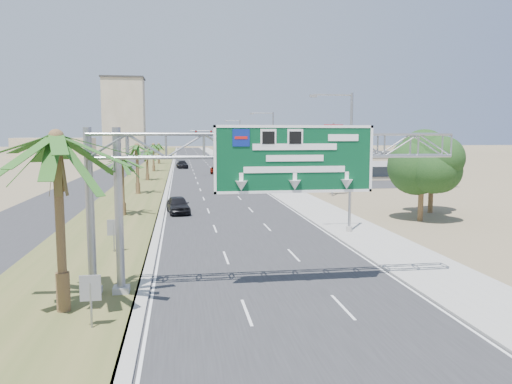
{
  "coord_description": "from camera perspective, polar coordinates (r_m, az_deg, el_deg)",
  "views": [
    {
      "loc": [
        -4.54,
        -12.09,
        7.08
      ],
      "look_at": [
        -0.76,
        12.63,
        4.2
      ],
      "focal_mm": 35.0,
      "sensor_mm": 36.0,
      "label": 1
    }
  ],
  "objects": [
    {
      "name": "road",
      "position": [
        122.38,
        -6.56,
        3.22
      ],
      "size": [
        12.0,
        300.0,
        0.02
      ],
      "primitive_type": "cube",
      "color": "#28282B",
      "rests_on": "ground"
    },
    {
      "name": "sidewalk_right",
      "position": [
        122.99,
        -2.6,
        3.29
      ],
      "size": [
        4.0,
        300.0,
        0.1
      ],
      "primitive_type": "cube",
      "color": "#9E9B93",
      "rests_on": "ground"
    },
    {
      "name": "median_grass",
      "position": [
        122.41,
        -11.25,
        3.16
      ],
      "size": [
        7.0,
        300.0,
        0.12
      ],
      "primitive_type": "cube",
      "color": "#465224",
      "rests_on": "ground"
    },
    {
      "name": "opposing_road",
      "position": [
        122.93,
        -14.52,
        3.07
      ],
      "size": [
        8.0,
        300.0,
        0.02
      ],
      "primitive_type": "cube",
      "color": "#28282B",
      "rests_on": "ground"
    },
    {
      "name": "sign_gantry",
      "position": [
        22.31,
        0.28,
        3.94
      ],
      "size": [
        16.75,
        1.24,
        7.5
      ],
      "color": "gray",
      "rests_on": "ground"
    },
    {
      "name": "palm_near",
      "position": [
        20.62,
        -21.87,
        5.68
      ],
      "size": [
        5.7,
        5.7,
        8.35
      ],
      "color": "brown",
      "rests_on": "ground"
    },
    {
      "name": "palm_row_b",
      "position": [
        44.42,
        -15.12,
        3.53
      ],
      "size": [
        3.99,
        3.99,
        5.95
      ],
      "color": "brown",
      "rests_on": "ground"
    },
    {
      "name": "palm_row_c",
      "position": [
        60.31,
        -13.46,
        5.05
      ],
      "size": [
        3.99,
        3.99,
        6.75
      ],
      "color": "brown",
      "rests_on": "ground"
    },
    {
      "name": "palm_row_d",
      "position": [
        78.29,
        -12.36,
        4.48
      ],
      "size": [
        3.99,
        3.99,
        5.45
      ],
      "color": "brown",
      "rests_on": "ground"
    },
    {
      "name": "palm_row_e",
      "position": [
        97.24,
        -11.67,
        5.27
      ],
      "size": [
        3.99,
        3.99,
        6.15
      ],
      "color": "brown",
      "rests_on": "ground"
    },
    {
      "name": "palm_row_f",
      "position": [
        122.21,
        -11.07,
        5.34
      ],
      "size": [
        3.99,
        3.99,
        5.75
      ],
      "color": "brown",
      "rests_on": "ground"
    },
    {
      "name": "streetlight_near",
      "position": [
        36.17,
        10.44,
        2.68
      ],
      "size": [
        3.27,
        0.44,
        10.0
      ],
      "color": "gray",
      "rests_on": "ground"
    },
    {
      "name": "streetlight_mid",
      "position": [
        65.22,
        1.78,
        4.48
      ],
      "size": [
        3.27,
        0.44,
        10.0
      ],
      "color": "gray",
      "rests_on": "ground"
    },
    {
      "name": "streetlight_far",
      "position": [
        100.82,
        -1.96,
        5.22
      ],
      "size": [
        3.27,
        0.44,
        10.0
      ],
      "color": "gray",
      "rests_on": "ground"
    },
    {
      "name": "signal_mast",
      "position": [
        84.65,
        -2.11,
        5.06
      ],
      "size": [
        10.28,
        0.71,
        8.0
      ],
      "color": "gray",
      "rests_on": "ground"
    },
    {
      "name": "store_building",
      "position": [
        82.63,
        10.07,
        2.95
      ],
      "size": [
        18.0,
        10.0,
        4.0
      ],
      "primitive_type": "cube",
      "color": "#CCB08A",
      "rests_on": "ground"
    },
    {
      "name": "oak_near",
      "position": [
        42.89,
        18.45,
        2.83
      ],
      "size": [
        4.5,
        4.5,
        6.8
      ],
      "color": "brown",
      "rests_on": "ground"
    },
    {
      "name": "oak_far",
      "position": [
        47.86,
        19.44,
        2.29
      ],
      "size": [
        3.5,
        3.5,
        5.6
      ],
      "color": "brown",
      "rests_on": "ground"
    },
    {
      "name": "median_signback_a",
      "position": [
        19.23,
        -18.39,
        -10.8
      ],
      "size": [
        0.75,
        0.08,
        2.08
      ],
      "color": "gray",
      "rests_on": "ground"
    },
    {
      "name": "median_signback_b",
      "position": [
        30.87,
        -15.96,
        -4.19
      ],
      "size": [
        0.75,
        0.08,
        2.08
      ],
      "color": "gray",
      "rests_on": "ground"
    },
    {
      "name": "tower_distant",
      "position": [
        263.73,
        -14.83,
        8.63
      ],
      "size": [
        20.0,
        16.0,
        35.0
      ],
      "primitive_type": "cube",
      "color": "gray",
      "rests_on": "ground"
    },
    {
      "name": "building_distant_left",
      "position": [
        176.83,
        -22.0,
        4.78
      ],
      "size": [
        24.0,
        14.0,
        6.0
      ],
      "primitive_type": "cube",
      "color": "#CCB08A",
      "rests_on": "ground"
    },
    {
      "name": "building_distant_right",
      "position": [
        156.03,
        4.11,
        4.88
      ],
      "size": [
        20.0,
        12.0,
        5.0
      ],
      "primitive_type": "cube",
      "color": "#CCB08A",
      "rests_on": "ground"
    },
    {
      "name": "car_left_lane",
      "position": [
        45.49,
        -8.9,
        -1.47
      ],
      "size": [
        2.37,
        4.73,
        1.55
      ],
      "primitive_type": "imported",
      "rotation": [
        0.0,
        0.0,
        0.12
      ],
      "color": "black",
      "rests_on": "ground"
    },
    {
      "name": "car_mid_lane",
      "position": [
        61.71,
        -3.03,
        0.72
      ],
      "size": [
        1.84,
        4.84,
        1.58
      ],
      "primitive_type": "imported",
      "rotation": [
        0.0,
        0.0,
        -0.04
      ],
      "color": "maroon",
      "rests_on": "ground"
    },
    {
      "name": "car_right_lane",
      "position": [
        90.95,
        -4.55,
        2.51
      ],
      "size": [
        2.42,
        4.84,
        1.32
      ],
      "primitive_type": "imported",
      "rotation": [
        0.0,
        0.0,
        -0.05
      ],
      "color": "gray",
      "rests_on": "ground"
    },
    {
      "name": "car_far",
      "position": [
        106.41,
        -8.44,
        3.11
      ],
      "size": [
        2.68,
        5.58,
        1.57
      ],
      "primitive_type": "imported",
      "rotation": [
        0.0,
        0.0,
        0.09
      ],
      "color": "black",
      "rests_on": "ground"
    },
    {
      "name": "pole_sign_red_near",
      "position": [
        58.06,
        8.83,
        6.01
      ],
      "size": [
        2.41,
        0.83,
        8.43
      ],
      "color": "gray",
      "rests_on": "ground"
    },
    {
      "name": "pole_sign_blue",
      "position": [
        63.97,
        5.22,
        5.76
      ],
      "size": [
        1.99,
        0.94,
        8.27
      ],
      "color": "gray",
      "rests_on": "ground"
    },
    {
      "name": "pole_sign_red_far",
      "position": [
        102.74,
        -1.13,
        6.39
      ],
      "size": [
        2.19,
        0.96,
        8.54
      ],
      "color": "gray",
      "rests_on": "ground"
    }
  ]
}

